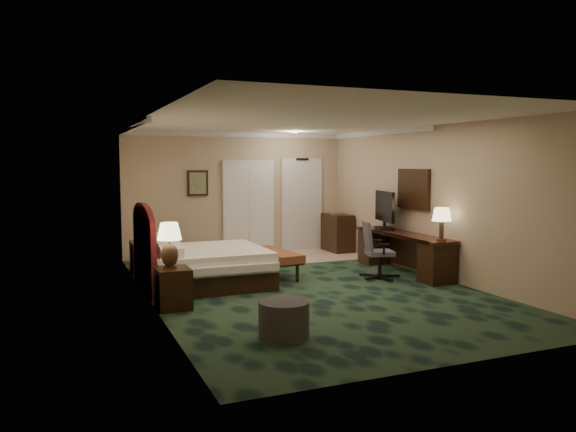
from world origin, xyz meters
name	(u,v)px	position (x,y,z in m)	size (l,w,h in m)	color
floor	(307,288)	(0.00, 0.00, 0.00)	(5.00, 7.50, 0.00)	black
ceiling	(307,121)	(0.00, 0.00, 2.70)	(5.00, 7.50, 0.00)	white
wall_back	(237,194)	(0.00, 3.75, 1.35)	(5.00, 0.00, 2.70)	tan
wall_front	(463,232)	(0.00, -3.75, 1.35)	(5.00, 0.00, 2.70)	tan
wall_left	(149,211)	(-2.50, 0.00, 1.35)	(0.00, 7.50, 2.70)	tan
wall_right	(435,202)	(2.50, 0.00, 1.35)	(0.00, 7.50, 2.70)	tan
crown_molding	(307,124)	(0.00, 0.00, 2.65)	(5.00, 7.50, 0.10)	silver
tile_patch	(289,257)	(0.90, 2.90, 0.01)	(3.20, 1.70, 0.01)	beige
headboard	(144,246)	(-2.44, 1.00, 0.70)	(0.12, 2.00, 1.40)	#520E1A
entry_door	(302,205)	(1.55, 3.72, 1.05)	(1.02, 0.06, 2.18)	silver
closet_doors	(249,207)	(0.25, 3.71, 1.05)	(1.20, 0.06, 2.10)	silver
wall_art	(198,183)	(-0.90, 3.71, 1.60)	(0.45, 0.06, 0.55)	#466254
wall_mirror	(414,189)	(2.46, 0.60, 1.55)	(0.05, 0.95, 0.75)	white
bed	(207,267)	(-1.44, 0.88, 0.30)	(1.92, 1.78, 0.61)	white
nightstand_near	(173,288)	(-2.25, -0.43, 0.29)	(0.46, 0.52, 0.57)	black
nightstand_far	(144,257)	(-2.25, 2.39, 0.29)	(0.47, 0.53, 0.58)	black
lamp_near	(170,245)	(-2.28, -0.40, 0.89)	(0.34, 0.34, 0.64)	black
lamp_far	(144,224)	(-2.23, 2.44, 0.89)	(0.33, 0.33, 0.62)	black
bed_bench	(275,264)	(-0.13, 1.09, 0.23)	(0.47, 1.37, 0.46)	brown
ottoman	(284,319)	(-1.31, -2.25, 0.21)	(0.60, 0.60, 0.43)	#2C2C2D
desk	(403,253)	(2.21, 0.54, 0.37)	(0.55, 2.55, 0.73)	black
tv	(385,210)	(2.21, 1.19, 1.11)	(0.08, 0.96, 0.75)	black
desk_lamp	(442,224)	(2.24, -0.54, 1.02)	(0.32, 0.32, 0.56)	black
desk_chair	(380,250)	(1.50, 0.20, 0.51)	(0.59, 0.55, 1.02)	#434349
minibar	(337,233)	(2.22, 3.20, 0.43)	(0.45, 0.81, 0.86)	black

